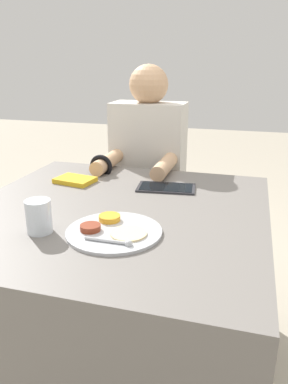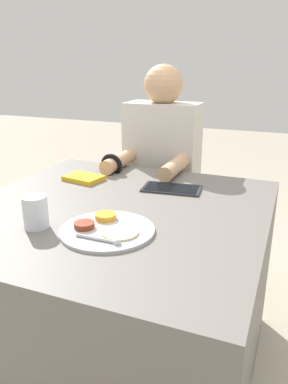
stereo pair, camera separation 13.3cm
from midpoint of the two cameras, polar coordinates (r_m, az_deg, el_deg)
name	(u,v)px [view 2 (the right image)]	position (r m, az deg, el deg)	size (l,w,h in m)	color
ground_plane	(119,366)	(1.76, -1.42, -25.01)	(12.00, 12.00, 0.00)	#B2A893
dining_table	(117,293)	(1.53, -1.53, -15.19)	(1.07, 1.08, 0.73)	slate
thali_tray	(107,229)	(1.17, -2.48, -5.74)	(0.30, 0.30, 0.03)	#B7BABF
red_notebook	(84,178)	(1.67, -6.93, 2.05)	(0.18, 0.14, 0.02)	silver
tablet_device	(172,188)	(1.55, 6.70, 0.50)	(0.25, 0.16, 0.01)	#28282D
person_diner	(161,187)	(2.06, 4.49, 0.76)	(0.39, 0.49, 1.22)	black
drinking_glass	(36,212)	(1.21, -13.21, -3.05)	(0.08, 0.08, 0.10)	silver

